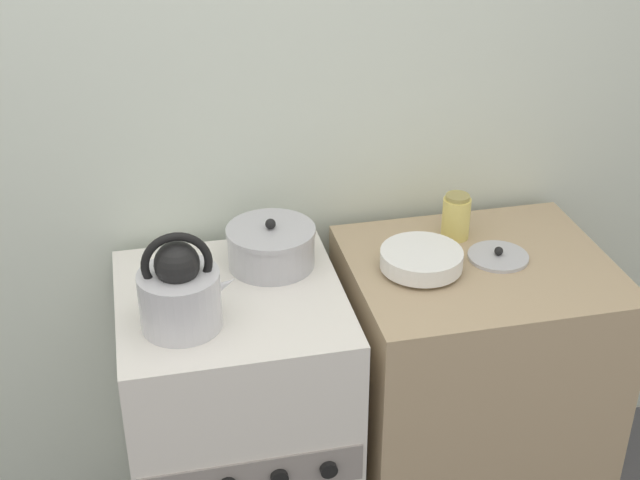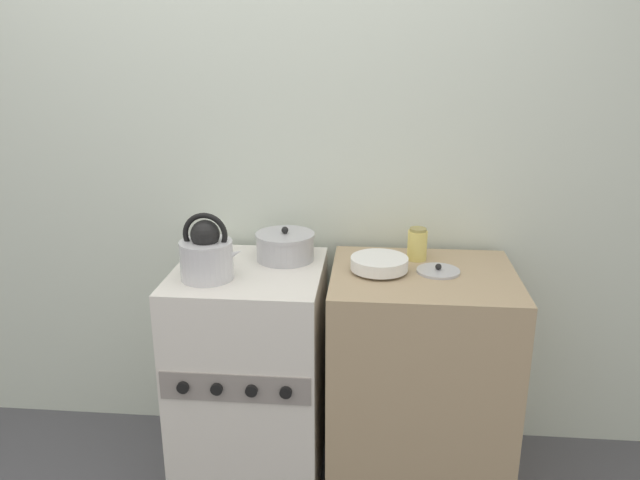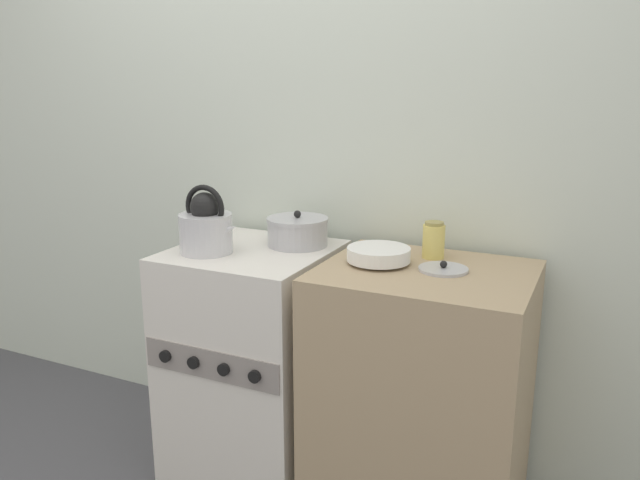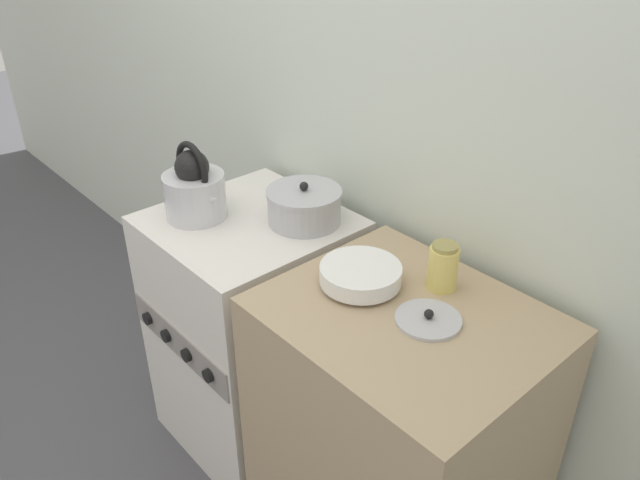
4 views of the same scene
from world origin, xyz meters
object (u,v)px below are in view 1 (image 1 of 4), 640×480
(cooking_pot, at_px, (271,246))
(loose_pot_lid, at_px, (498,256))
(stove, at_px, (238,433))
(storage_jar, at_px, (456,217))
(kettle, at_px, (180,291))
(enamel_bowl, at_px, (421,259))

(cooking_pot, bearing_deg, loose_pot_lid, -10.75)
(stove, distance_m, storage_jar, 0.85)
(kettle, relative_size, storage_jar, 1.94)
(stove, relative_size, loose_pot_lid, 5.55)
(stove, xyz_separation_m, enamel_bowl, (0.51, 0.00, 0.49))
(kettle, xyz_separation_m, loose_pot_lid, (0.86, 0.12, -0.08))
(enamel_bowl, height_order, loose_pot_lid, enamel_bowl)
(kettle, relative_size, loose_pot_lid, 1.54)
(kettle, bearing_deg, cooking_pot, 42.34)
(kettle, bearing_deg, loose_pot_lid, 7.98)
(loose_pot_lid, bearing_deg, cooking_pot, 169.25)
(stove, relative_size, kettle, 3.59)
(cooking_pot, relative_size, loose_pot_lid, 1.45)
(cooking_pot, height_order, enamel_bowl, cooking_pot)
(storage_jar, bearing_deg, kettle, -161.71)
(storage_jar, distance_m, loose_pot_lid, 0.17)
(stove, relative_size, enamel_bowl, 4.18)
(enamel_bowl, distance_m, loose_pot_lid, 0.22)
(kettle, xyz_separation_m, storage_jar, (0.78, 0.26, -0.03))
(storage_jar, bearing_deg, enamel_bowl, -134.71)
(cooking_pot, relative_size, enamel_bowl, 1.09)
(stove, xyz_separation_m, loose_pot_lid, (0.73, 0.02, 0.47))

